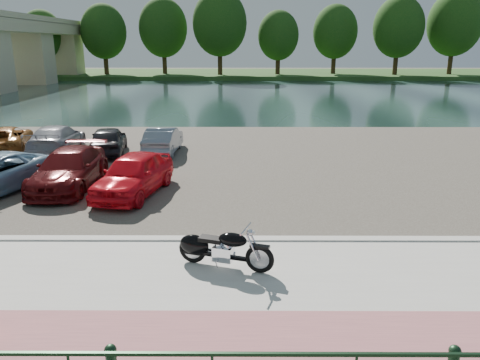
{
  "coord_description": "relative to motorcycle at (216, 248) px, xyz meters",
  "views": [
    {
      "loc": [
        0.41,
        -9.52,
        5.09
      ],
      "look_at": [
        0.35,
        4.22,
        1.1
      ],
      "focal_mm": 35.0,
      "sensor_mm": 36.0,
      "label": 1
    }
  ],
  "objects": [
    {
      "name": "car_3",
      "position": [
        -5.72,
        6.49,
        0.17
      ],
      "size": [
        1.98,
        4.77,
        1.38
      ],
      "primitive_type": "imported",
      "rotation": [
        0.0,
        0.0,
        0.01
      ],
      "color": "#510B0D",
      "rests_on": "parking_lot"
    },
    {
      "name": "ground",
      "position": [
        0.18,
        -0.43,
        -0.56
      ],
      "size": [
        200.0,
        200.0,
        0.0
      ],
      "primitive_type": "plane",
      "color": "#595447",
      "rests_on": "ground"
    },
    {
      "name": "car_8",
      "position": [
        -5.81,
        12.01,
        0.14
      ],
      "size": [
        2.19,
        4.09,
        1.32
      ],
      "primitive_type": "imported",
      "rotation": [
        0.0,
        0.0,
        3.31
      ],
      "color": "black",
      "rests_on": "parking_lot"
    },
    {
      "name": "motorcycle",
      "position": [
        0.0,
        0.0,
        0.0
      ],
      "size": [
        2.26,
        1.03,
        1.05
      ],
      "rotation": [
        0.0,
        0.0,
        -0.32
      ],
      "color": "black",
      "rests_on": "promenade"
    },
    {
      "name": "car_9",
      "position": [
        -3.21,
        12.18,
        0.11
      ],
      "size": [
        1.46,
        3.88,
        1.26
      ],
      "primitive_type": "imported",
      "rotation": [
        0.0,
        0.0,
        3.11
      ],
      "color": "gray",
      "rests_on": "parking_lot"
    },
    {
      "name": "far_trees",
      "position": [
        4.54,
        65.36,
        6.93
      ],
      "size": [
        70.25,
        10.68,
        12.52
      ],
      "color": "#322112",
      "rests_on": "far_bank"
    },
    {
      "name": "car_7",
      "position": [
        -8.36,
        12.19,
        0.15
      ],
      "size": [
        2.27,
        4.79,
        1.35
      ],
      "primitive_type": "imported",
      "rotation": [
        0.0,
        0.0,
        3.23
      ],
      "color": "#9B9CA4",
      "rests_on": "parking_lot"
    },
    {
      "name": "car_6",
      "position": [
        -10.98,
        12.5,
        0.1
      ],
      "size": [
        3.14,
        4.82,
        1.23
      ],
      "primitive_type": "imported",
      "rotation": [
        0.0,
        0.0,
        3.41
      ],
      "color": "#995B23",
      "rests_on": "parking_lot"
    },
    {
      "name": "car_4",
      "position": [
        -3.18,
        5.66,
        0.2
      ],
      "size": [
        2.52,
        4.51,
        1.45
      ],
      "primitive_type": "imported",
      "rotation": [
        0.0,
        0.0,
        -0.2
      ],
      "color": "red",
      "rests_on": "parking_lot"
    },
    {
      "name": "kerb",
      "position": [
        0.18,
        1.57,
        -0.49
      ],
      "size": [
        60.0,
        0.3,
        0.14
      ],
      "primitive_type": "cube",
      "color": "#BAB8AF",
      "rests_on": "ground"
    },
    {
      "name": "far_bank",
      "position": [
        0.18,
        71.57,
        -0.26
      ],
      "size": [
        120.0,
        24.0,
        0.6
      ],
      "primitive_type": "cube",
      "color": "#204418",
      "rests_on": "ground"
    },
    {
      "name": "parking_lot",
      "position": [
        0.18,
        10.57,
        -0.54
      ],
      "size": [
        60.0,
        18.0,
        0.04
      ],
      "primitive_type": "cube",
      "color": "#3C3830",
      "rests_on": "ground"
    },
    {
      "name": "river",
      "position": [
        0.18,
        39.57,
        -0.56
      ],
      "size": [
        120.0,
        40.0,
        0.0
      ],
      "primitive_type": "cube",
      "color": "#172A29",
      "rests_on": "ground"
    },
    {
      "name": "promenade",
      "position": [
        0.18,
        -1.43,
        -0.51
      ],
      "size": [
        60.0,
        6.0,
        0.1
      ],
      "primitive_type": "cube",
      "color": "#BAB8AF",
      "rests_on": "ground"
    },
    {
      "name": "pink_path",
      "position": [
        0.18,
        -2.93,
        -0.46
      ],
      "size": [
        60.0,
        2.0,
        0.01
      ],
      "primitive_type": "cube",
      "color": "#98565D",
      "rests_on": "promenade"
    }
  ]
}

